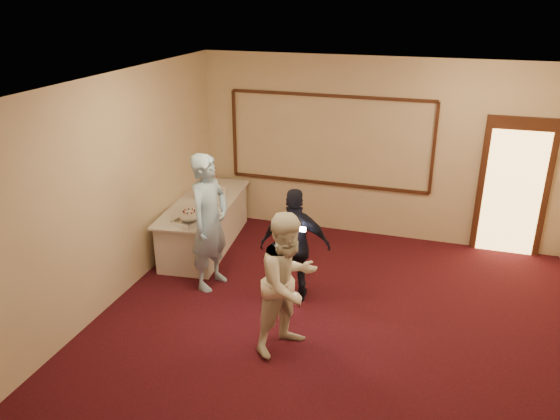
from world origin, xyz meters
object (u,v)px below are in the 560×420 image
(cupcake_stand, at_px, (211,177))
(tart, at_px, (211,207))
(plate_stack_b, at_px, (221,192))
(plate_stack_a, at_px, (200,194))
(man, at_px, (210,222))
(guest, at_px, (295,246))
(woman, at_px, (289,283))
(buffet_table, at_px, (205,224))
(pavlova_tray, at_px, (190,218))

(cupcake_stand, distance_m, tart, 1.12)
(cupcake_stand, xyz_separation_m, plate_stack_b, (0.38, -0.46, -0.07))
(plate_stack_a, relative_size, man, 0.11)
(cupcake_stand, bearing_deg, guest, -43.14)
(man, height_order, woman, man)
(plate_stack_b, relative_size, woman, 0.11)
(plate_stack_b, relative_size, man, 0.10)
(buffet_table, xyz_separation_m, woman, (2.09, -2.25, 0.47))
(cupcake_stand, distance_m, plate_stack_a, 0.69)
(buffet_table, height_order, plate_stack_a, plate_stack_a)
(pavlova_tray, distance_m, woman, 2.39)
(pavlova_tray, bearing_deg, man, -34.56)
(tart, height_order, man, man)
(buffet_table, bearing_deg, woman, -47.05)
(pavlova_tray, xyz_separation_m, cupcake_stand, (-0.39, 1.63, 0.07))
(plate_stack_a, xyz_separation_m, woman, (2.21, -2.36, -0.00))
(pavlova_tray, bearing_deg, guest, -11.12)
(plate_stack_b, bearing_deg, man, -72.15)
(plate_stack_a, bearing_deg, plate_stack_b, 38.29)
(buffet_table, xyz_separation_m, tart, (0.22, -0.23, 0.41))
(plate_stack_b, bearing_deg, tart, -82.70)
(buffet_table, height_order, plate_stack_b, plate_stack_b)
(guest, bearing_deg, buffet_table, -43.64)
(buffet_table, height_order, man, man)
(man, bearing_deg, plate_stack_a, 42.36)
(man, bearing_deg, guest, -78.62)
(plate_stack_a, distance_m, woman, 3.23)
(plate_stack_b, height_order, man, man)
(plate_stack_b, xyz_separation_m, woman, (1.94, -2.57, 0.01))
(cupcake_stand, height_order, plate_stack_a, cupcake_stand)
(pavlova_tray, distance_m, cupcake_stand, 1.68)
(plate_stack_a, bearing_deg, cupcake_stand, 99.20)
(tart, bearing_deg, woman, -47.17)
(buffet_table, xyz_separation_m, guest, (1.87, -1.18, 0.41))
(cupcake_stand, height_order, guest, guest)
(pavlova_tray, bearing_deg, buffet_table, 100.78)
(man, height_order, guest, man)
(man, xyz_separation_m, guest, (1.23, -0.01, -0.18))
(buffet_table, distance_m, tart, 0.52)
(plate_stack_b, relative_size, tart, 0.66)
(plate_stack_a, height_order, tart, plate_stack_a)
(tart, bearing_deg, guest, -29.92)
(pavlova_tray, height_order, man, man)
(plate_stack_a, distance_m, plate_stack_b, 0.35)
(buffet_table, xyz_separation_m, plate_stack_a, (-0.12, 0.11, 0.47))
(tart, relative_size, man, 0.14)
(cupcake_stand, bearing_deg, woman, -52.57)
(pavlova_tray, bearing_deg, woman, -36.05)
(buffet_table, bearing_deg, man, -61.50)
(plate_stack_a, height_order, woman, woman)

